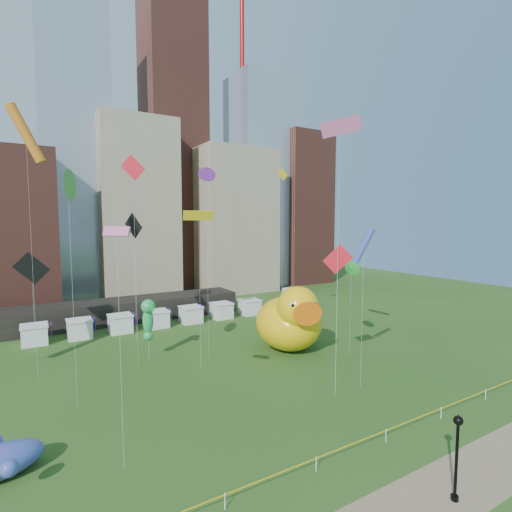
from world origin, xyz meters
TOP-DOWN VIEW (x-y plane):
  - ground at (0.00, 0.00)m, footprint 160.00×160.00m
  - skyline at (2.25, 61.06)m, footprint 101.00×23.00m
  - crane_right at (30.89, 64.00)m, footprint 23.00×1.00m
  - pavilion at (-4.00, 42.00)m, footprint 38.00×6.00m
  - vendor_tents at (1.02, 36.00)m, footprint 33.24×2.80m
  - caution_tape at (0.00, 0.00)m, footprint 50.00×0.06m
  - big_duck at (11.27, 18.35)m, footprint 9.24×10.96m
  - small_duck at (14.96, 21.03)m, footprint 2.86×3.85m
  - seahorse_green at (-3.47, 23.77)m, footprint 1.62×1.97m
  - seahorse_purple at (10.36, 21.18)m, footprint 1.29×1.58m
  - lamppost at (4.77, -5.63)m, footprint 0.50×0.50m
  - box_truck at (27.02, 38.01)m, footprint 2.95×6.52m
  - kite_0 at (8.37, 7.58)m, footprint 1.63×2.02m
  - kite_1 at (-9.76, 6.08)m, footprint 1.35×1.60m
  - kite_2 at (-13.95, 33.28)m, footprint 3.74×0.03m
  - kite_3 at (-11.33, 15.83)m, footprint 1.07×2.36m
  - kite_4 at (0.17, 18.17)m, footprint 3.04×0.85m
  - kite_5 at (10.93, 7.11)m, footprint 1.60×1.79m
  - kite_6 at (-13.89, 23.65)m, footprint 3.16×1.47m
  - kite_7 at (2.58, 21.72)m, footprint 1.51×0.45m
  - kite_8 at (-5.05, 21.99)m, footprint 2.02×1.56m
  - kite_9 at (7.97, 7.13)m, footprint 1.02×3.98m
  - kite_10 at (-2.84, 31.95)m, footprint 1.44×2.95m
  - kite_11 at (15.97, 13.68)m, footprint 0.56×1.88m
  - kite_12 at (13.74, 23.68)m, footprint 1.60×0.07m

SIDE VIEW (x-z plane):
  - ground at x=0.00m, z-range 0.00..0.00m
  - caution_tape at x=0.00m, z-range 0.23..1.13m
  - vendor_tents at x=1.02m, z-range -0.09..2.31m
  - small_duck at x=14.96m, z-range -0.12..2.84m
  - box_truck at x=27.02m, z-range 0.04..2.74m
  - pavilion at x=-4.00m, z-range 0.00..3.20m
  - lamppost at x=4.77m, z-range 0.53..5.31m
  - big_duck at x=11.27m, z-range -0.32..7.51m
  - seahorse_purple at x=10.36m, z-range 1.14..6.41m
  - seahorse_green at x=-3.47m, z-range 1.43..7.98m
  - kite_2 at x=-13.95m, z-range 3.78..15.19m
  - kite_11 at x=15.97m, z-range 4.44..15.22m
  - kite_0 at x=8.37m, z-range 4.98..17.87m
  - kite_5 at x=10.93m, z-range 5.53..19.83m
  - kite_1 at x=-9.76m, z-range 6.75..21.23m
  - kite_10 at x=-2.84m, z-range 6.18..22.12m
  - kite_4 at x=0.17m, z-range 7.37..23.20m
  - kite_3 at x=-11.33m, z-range 8.15..26.88m
  - kite_12 at x=13.74m, z-range 8.69..30.24m
  - kite_8 at x=-5.05m, z-range 8.85..30.13m
  - kite_7 at x=2.58m, z-range 9.41..29.95m
  - skyline at x=2.25m, z-range -12.56..55.44m
  - kite_9 at x=7.97m, z-range 10.79..33.79m
  - kite_6 at x=-13.89m, z-range 9.96..35.10m
  - crane_right at x=30.89m, z-range 8.90..84.90m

